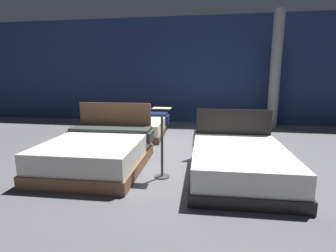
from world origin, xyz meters
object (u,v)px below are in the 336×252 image
(bed_1, at_px, (239,163))
(bed_3, at_px, (226,129))
(price_sign, at_px, (162,151))
(support_pillar, at_px, (275,70))
(bed_0, at_px, (98,152))
(bed_2, at_px, (138,126))

(bed_1, height_order, bed_3, bed_1)
(bed_3, distance_m, price_sign, 3.17)
(bed_3, distance_m, support_pillar, 2.72)
(bed_0, height_order, bed_3, bed_0)
(support_pillar, bearing_deg, bed_0, -131.16)
(bed_2, height_order, bed_3, bed_2)
(bed_3, bearing_deg, bed_0, -133.79)
(bed_0, relative_size, bed_3, 1.08)
(bed_0, relative_size, price_sign, 1.90)
(bed_0, distance_m, price_sign, 1.24)
(bed_3, bearing_deg, bed_1, -91.40)
(bed_0, bearing_deg, price_sign, -14.72)
(support_pillar, bearing_deg, bed_2, -155.99)
(bed_0, xyz_separation_m, price_sign, (1.20, -0.27, 0.16))
(support_pillar, bearing_deg, price_sign, -119.47)
(bed_2, distance_m, bed_3, 2.39)
(bed_2, bearing_deg, bed_1, -51.96)
(bed_0, xyz_separation_m, bed_1, (2.41, -0.11, -0.03))
(bed_0, bearing_deg, bed_3, 46.80)
(bed_1, xyz_separation_m, price_sign, (-1.21, -0.17, 0.19))
(bed_0, bearing_deg, bed_1, -4.47)
(bed_2, relative_size, support_pillar, 0.62)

